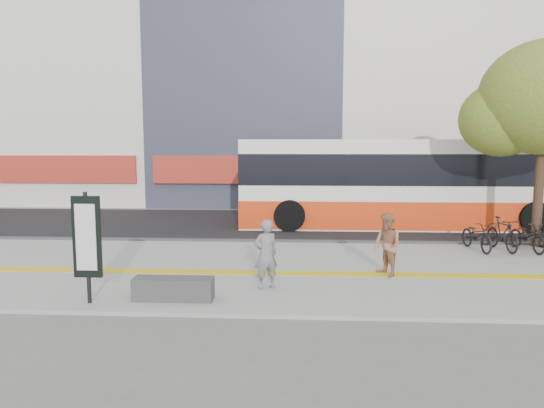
# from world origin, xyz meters

# --- Properties ---
(ground) EXTENTS (120.00, 120.00, 0.00)m
(ground) POSITION_xyz_m (0.00, 0.00, 0.00)
(ground) COLOR slate
(ground) RESTS_ON ground
(sidewalk) EXTENTS (40.00, 7.00, 0.08)m
(sidewalk) POSITION_xyz_m (0.00, 1.50, 0.04)
(sidewalk) COLOR gray
(sidewalk) RESTS_ON ground
(tactile_strip) EXTENTS (40.00, 0.45, 0.01)m
(tactile_strip) POSITION_xyz_m (0.00, 1.00, 0.09)
(tactile_strip) COLOR gold
(tactile_strip) RESTS_ON sidewalk
(street) EXTENTS (40.00, 8.00, 0.06)m
(street) POSITION_xyz_m (0.00, 9.00, 0.03)
(street) COLOR black
(street) RESTS_ON ground
(curb) EXTENTS (40.00, 0.25, 0.14)m
(curb) POSITION_xyz_m (0.00, 5.00, 0.07)
(curb) COLOR #3A3A3C
(curb) RESTS_ON ground
(bench) EXTENTS (1.60, 0.45, 0.45)m
(bench) POSITION_xyz_m (-2.60, -1.20, 0.30)
(bench) COLOR #3A3A3C
(bench) RESTS_ON sidewalk
(signboard) EXTENTS (0.55, 0.10, 2.20)m
(signboard) POSITION_xyz_m (-4.20, -1.51, 1.37)
(signboard) COLOR black
(signboard) RESTS_ON sidewalk
(street_tree) EXTENTS (4.40, 3.80, 6.31)m
(street_tree) POSITION_xyz_m (7.18, 4.82, 4.51)
(street_tree) COLOR #3B281B
(street_tree) RESTS_ON sidewalk
(bus) EXTENTS (12.55, 2.98, 3.34)m
(bus) POSITION_xyz_m (3.94, 8.50, 1.63)
(bus) COLOR white
(bus) RESTS_ON street
(bicycle_row) EXTENTS (2.98, 1.77, 0.99)m
(bicycle_row) POSITION_xyz_m (6.24, 4.00, 0.55)
(bicycle_row) COLOR black
(bicycle_row) RESTS_ON sidewalk
(seated_woman) EXTENTS (0.66, 0.58, 1.52)m
(seated_woman) POSITION_xyz_m (-0.80, -0.31, 0.84)
(seated_woman) COLOR black
(seated_woman) RESTS_ON sidewalk
(pedestrian_tan) EXTENTS (0.82, 0.90, 1.50)m
(pedestrian_tan) POSITION_xyz_m (2.00, 0.92, 0.83)
(pedestrian_tan) COLOR #AC7250
(pedestrian_tan) RESTS_ON sidewalk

